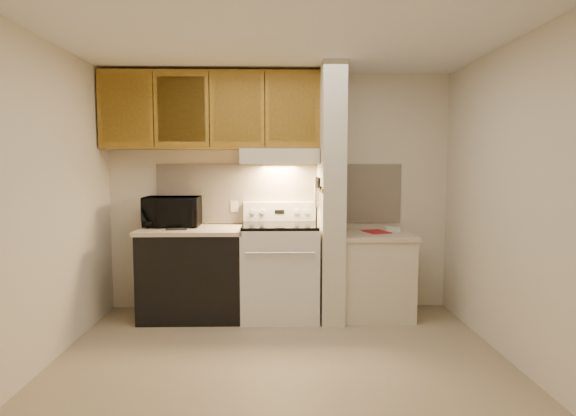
{
  "coord_description": "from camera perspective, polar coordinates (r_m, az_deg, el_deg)",
  "views": [
    {
      "loc": [
        -0.04,
        -3.63,
        1.54
      ],
      "look_at": [
        0.07,
        0.75,
        1.15
      ],
      "focal_mm": 30.0,
      "sensor_mm": 36.0,
      "label": 1
    }
  ],
  "objects": [
    {
      "name": "cab_gap_c",
      "position": [
        4.83,
        -2.77,
        11.6
      ],
      "size": [
        0.01,
        0.01,
        0.73
      ],
      "primitive_type": "cube",
      "color": "black",
      "rests_on": "upper_cabinets"
    },
    {
      "name": "range_knob_left_inner",
      "position": [
        5.05,
        -3.05,
        -0.45
      ],
      "size": [
        0.05,
        0.02,
        0.05
      ],
      "primitive_type": "cylinder",
      "rotation": [
        1.57,
        0.0,
        0.0
      ],
      "color": "silver",
      "rests_on": "range_backguard"
    },
    {
      "name": "range_display",
      "position": [
        5.05,
        -1.01,
        -0.44
      ],
      "size": [
        0.1,
        0.01,
        0.04
      ],
      "primitive_type": "cube",
      "color": "black",
      "rests_on": "range_backguard"
    },
    {
      "name": "upper_cabinets",
      "position": [
        5.03,
        -9.06,
        11.28
      ],
      "size": [
        2.18,
        0.33,
        0.77
      ],
      "primitive_type": "cube",
      "color": "olive",
      "rests_on": "wall_back"
    },
    {
      "name": "wall_right",
      "position": [
        4.08,
        25.32,
        0.54
      ],
      "size": [
        0.02,
        3.0,
        2.5
      ],
      "primitive_type": "cube",
      "color": "beige",
      "rests_on": "floor"
    },
    {
      "name": "spoon_rest",
      "position": [
        4.81,
        -13.1,
        -2.47
      ],
      "size": [
        0.21,
        0.1,
        0.01
      ],
      "primitive_type": "cube",
      "rotation": [
        0.0,
        0.0,
        0.17
      ],
      "color": "black",
      "rests_on": "left_countertop"
    },
    {
      "name": "oven_handle",
      "position": [
        4.51,
        -0.95,
        -5.36
      ],
      "size": [
        0.65,
        0.02,
        0.02
      ],
      "primitive_type": "cylinder",
      "rotation": [
        0.0,
        1.57,
        0.0
      ],
      "color": "silver",
      "rests_on": "range_body"
    },
    {
      "name": "knife_blade_b",
      "position": [
        4.7,
        3.61,
        1.08
      ],
      "size": [
        0.01,
        0.04,
        0.18
      ],
      "primitive_type": "cube",
      "color": "silver",
      "rests_on": "knife_strip"
    },
    {
      "name": "cab_door_d",
      "position": [
        4.83,
        0.53,
        11.6
      ],
      "size": [
        0.46,
        0.01,
        0.63
      ],
      "primitive_type": "cube",
      "color": "olive",
      "rests_on": "upper_cabinets"
    },
    {
      "name": "cab_door_c",
      "position": [
        4.84,
        -6.06,
        11.55
      ],
      "size": [
        0.46,
        0.01,
        0.63
      ],
      "primitive_type": "cube",
      "color": "olive",
      "rests_on": "upper_cabinets"
    },
    {
      "name": "cab_gap_b",
      "position": [
        4.87,
        -9.32,
        11.48
      ],
      "size": [
        0.01,
        0.01,
        0.73
      ],
      "primitive_type": "cube",
      "color": "black",
      "rests_on": "upper_cabinets"
    },
    {
      "name": "knife_blade_c",
      "position": [
        4.75,
        3.55,
        1.01
      ],
      "size": [
        0.01,
        0.04,
        0.2
      ],
      "primitive_type": "cube",
      "color": "silver",
      "rests_on": "knife_strip"
    },
    {
      "name": "dishwasher_front",
      "position": [
        5.0,
        -11.22,
        -7.76
      ],
      "size": [
        1.0,
        0.63,
        0.87
      ],
      "primitive_type": "cube",
      "color": "black",
      "rests_on": "floor"
    },
    {
      "name": "cab_gap_a",
      "position": [
        4.97,
        -15.67,
        11.22
      ],
      "size": [
        0.01,
        0.01,
        0.73
      ],
      "primitive_type": "cube",
      "color": "black",
      "rests_on": "upper_cabinets"
    },
    {
      "name": "backsplash",
      "position": [
        5.13,
        -1.02,
        1.71
      ],
      "size": [
        2.6,
        0.02,
        0.63
      ],
      "primitive_type": "cube",
      "color": "#EFDEC8",
      "rests_on": "wall_back"
    },
    {
      "name": "teal_jar",
      "position": [
        5.19,
        -14.73,
        -1.44
      ],
      "size": [
        0.12,
        0.12,
        0.1
      ],
      "primitive_type": "cylinder",
      "rotation": [
        0.0,
        0.0,
        -0.33
      ],
      "color": "#1A5B4D",
      "rests_on": "left_countertop"
    },
    {
      "name": "hood_lip",
      "position": [
        4.7,
        -0.99,
        5.61
      ],
      "size": [
        0.78,
        0.04,
        0.06
      ],
      "primitive_type": "cube",
      "color": "beige",
      "rests_on": "range_hood"
    },
    {
      "name": "cooktop",
      "position": [
        4.83,
        -0.99,
        -2.08
      ],
      "size": [
        0.74,
        0.64,
        0.03
      ],
      "primitive_type": "cube",
      "color": "black",
      "rests_on": "range_body"
    },
    {
      "name": "knife_handle_d",
      "position": [
        4.84,
        3.46,
        3.1
      ],
      "size": [
        0.02,
        0.02,
        0.1
      ],
      "primitive_type": "cylinder",
      "color": "black",
      "rests_on": "knife_strip"
    },
    {
      "name": "ceiling",
      "position": [
        3.76,
        -0.88,
        19.91
      ],
      "size": [
        3.6,
        3.6,
        0.0
      ],
      "primitive_type": "plane",
      "rotation": [
        3.14,
        0.0,
        0.0
      ],
      "color": "white",
      "rests_on": "wall_back"
    },
    {
      "name": "knife_blade_d",
      "position": [
        4.85,
        3.45,
        1.33
      ],
      "size": [
        0.01,
        0.04,
        0.16
      ],
      "primitive_type": "cube",
      "color": "silver",
      "rests_on": "knife_strip"
    },
    {
      "name": "knife_strip",
      "position": [
        4.76,
        3.69,
        2.46
      ],
      "size": [
        0.02,
        0.42,
        0.04
      ],
      "primitive_type": "cube",
      "color": "black",
      "rests_on": "partition_pillar"
    },
    {
      "name": "left_countertop",
      "position": [
        4.91,
        -11.31,
        -2.58
      ],
      "size": [
        1.04,
        0.67,
        0.04
      ],
      "primitive_type": "cube",
      "color": "beige",
      "rests_on": "dishwasher_front"
    },
    {
      "name": "knife_handle_b",
      "position": [
        4.68,
        3.63,
        3.03
      ],
      "size": [
        0.02,
        0.02,
        0.1
      ],
      "primitive_type": "cylinder",
      "color": "black",
      "rests_on": "knife_strip"
    },
    {
      "name": "range_knob_right_inner",
      "position": [
        5.06,
        1.03,
        -0.44
      ],
      "size": [
        0.05,
        0.02,
        0.05
      ],
      "primitive_type": "cylinder",
      "rotation": [
        1.57,
        0.0,
        0.0
      ],
      "color": "silver",
      "rests_on": "range_backguard"
    },
    {
      "name": "pillar_trim",
      "position": [
        4.81,
        3.71,
        2.25
      ],
      "size": [
        0.01,
        0.7,
        0.04
      ],
      "primitive_type": "cube",
      "color": "olive",
      "rests_on": "partition_pillar"
    },
    {
      "name": "range_knob_right_outer",
      "position": [
        5.06,
        2.16,
        -0.44
      ],
      "size": [
        0.05,
        0.02,
        0.05
      ],
      "primitive_type": "cylinder",
      "rotation": [
        1.57,
        0.0,
        0.0
      ],
      "color": "silver",
      "rests_on": "range_backguard"
    },
    {
      "name": "range_body",
      "position": [
        4.91,
        -0.98,
        -7.59
      ],
      "size": [
        0.76,
        0.65,
        0.92
      ],
      "primitive_type": "cube",
      "color": "silver",
      "rests_on": "floor"
    },
    {
      "name": "cab_door_a",
      "position": [
        5.05,
        -18.73,
        11.05
      ],
      "size": [
        0.46,
        0.01,
        0.63
      ],
      "primitive_type": "cube",
      "color": "olive",
      "rests_on": "upper_cabinets"
    },
    {
      "name": "knife_handle_c",
      "position": [
        4.74,
        3.57,
        3.05
      ],
      "size": [
        0.02,
        0.02,
        0.1
      ],
      "primitive_type": "cylinder",
      "color": "black",
      "rests_on": "knife_strip"
    },
    {
      "name": "cab_door_b",
      "position": [
        4.92,
        -12.53,
        11.36
      ],
      "size": [
        0.46,
        0.01,
        0.63
      ],
      "primitive_type": "cube",
      "color": "olive",
      "rests_on": "upper_cabinets"
    },
    {
      "name": "floor",
      "position": [
        3.95,
        -0.83,
        -17.86
      ],
      "size": [
        3.6,
        3.6,
        0.0
      ],
      "primitive_type": "plane",
      "color": "tan",
      "rests_on": "ground"
    },
    {
      "name": "knife_handle_a",
      "position": [
        4.59,
        3.73,
        2.99
      ],
      "size": [
        0.02,
        0.02,
        0.1
      ],
      "primitive_type": "cylinder",
      "color": "black",
      "rests_on": "knife_strip"
    },
    {
      "name": "red_folder",
      "position": [
        5.04,
        10.41,
        -2.78
      ],
      "size": [
        0.28,
        0.33,
        0.01
      ],
      "primitive_type": "cube",
      "rotation": [
        0.0,
        0.0,
        0.3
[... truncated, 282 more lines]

